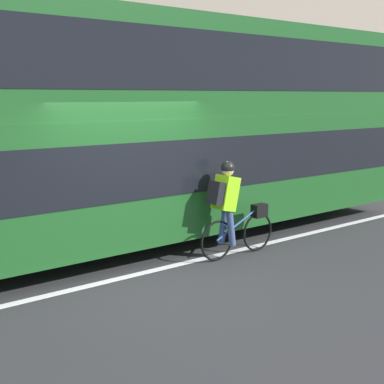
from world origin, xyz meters
TOP-DOWN VIEW (x-y plane):
  - ground_plane at (0.00, 0.00)m, footprint 80.00×80.00m
  - road_center_line at (0.00, 0.21)m, footprint 50.00×0.14m
  - sidewalk_curb at (0.00, 5.50)m, footprint 60.00×1.88m
  - bus at (0.68, 1.60)m, footprint 11.93×2.57m
  - cyclist_on_bike at (1.62, 0.00)m, footprint 1.55×0.32m

SIDE VIEW (x-z plane):
  - ground_plane at x=0.00m, z-range 0.00..0.00m
  - road_center_line at x=0.00m, z-range 0.00..0.01m
  - sidewalk_curb at x=0.00m, z-range 0.00..0.10m
  - cyclist_on_bike at x=1.62m, z-range 0.07..1.65m
  - bus at x=0.68m, z-range 0.22..4.07m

